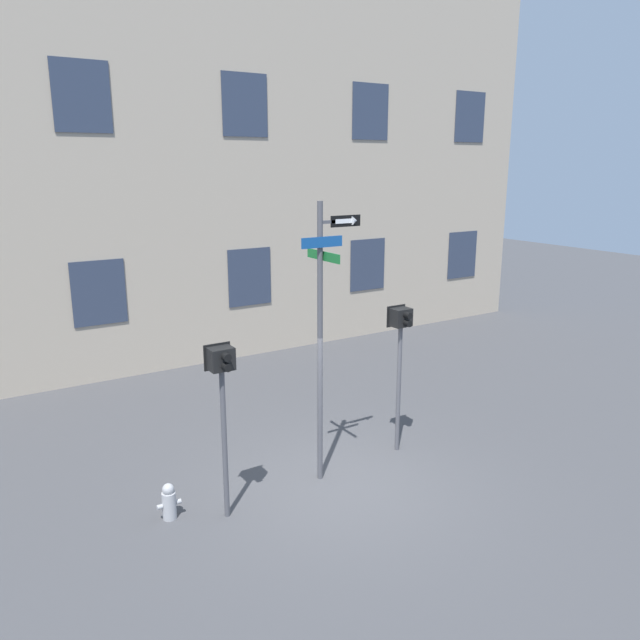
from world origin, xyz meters
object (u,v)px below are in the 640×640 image
pedestrian_signal_left (222,384)px  fire_hydrant (169,502)px  pedestrian_signal_right (400,340)px  street_sign_pole (323,323)px

pedestrian_signal_left → fire_hydrant: bearing=152.2°
pedestrian_signal_right → fire_hydrant: (-4.41, 0.02, -1.88)m
street_sign_pole → fire_hydrant: 3.62m
pedestrian_signal_left → fire_hydrant: size_ratio=4.71×
street_sign_pole → fire_hydrant: street_sign_pole is taller
fire_hydrant → street_sign_pole: bearing=-3.7°
pedestrian_signal_right → fire_hydrant: size_ratio=4.80×
pedestrian_signal_right → pedestrian_signal_left: bearing=-173.9°
street_sign_pole → pedestrian_signal_right: street_sign_pole is taller
street_sign_pole → pedestrian_signal_left: bearing=-172.9°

